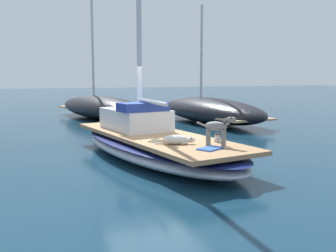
% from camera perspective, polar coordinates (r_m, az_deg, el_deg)
% --- Properties ---
extents(ground_plane, '(120.00, 120.00, 0.00)m').
position_cam_1_polar(ground_plane, '(10.65, -1.93, -4.74)').
color(ground_plane, '#143347').
extents(sailboat_main, '(3.70, 7.56, 0.66)m').
position_cam_1_polar(sailboat_main, '(10.58, -1.94, -2.97)').
color(sailboat_main, '#B2B7C1').
rests_on(sailboat_main, ground).
extents(cabin_house, '(1.75, 2.43, 0.84)m').
position_cam_1_polar(cabin_house, '(11.46, -4.70, 1.20)').
color(cabin_house, silver).
rests_on(cabin_house, sailboat_main).
extents(dog_grey, '(0.71, 0.73, 0.70)m').
position_cam_1_polar(dog_grey, '(8.83, 7.35, -0.20)').
color(dog_grey, gray).
rests_on(dog_grey, sailboat_main).
extents(dog_white, '(0.94, 0.42, 0.22)m').
position_cam_1_polar(dog_white, '(9.00, 1.29, -2.02)').
color(dog_white, silver).
rests_on(dog_white, sailboat_main).
extents(deck_winch, '(0.16, 0.16, 0.21)m').
position_cam_1_polar(deck_winch, '(9.39, 7.27, -1.74)').
color(deck_winch, '#B7B7BC').
rests_on(deck_winch, sailboat_main).
extents(coiled_rope, '(0.32, 0.32, 0.04)m').
position_cam_1_polar(coiled_rope, '(9.40, -2.05, -2.15)').
color(coiled_rope, beige).
rests_on(coiled_rope, sailboat_main).
extents(deck_towel, '(0.66, 0.58, 0.03)m').
position_cam_1_polar(deck_towel, '(8.47, 6.23, -3.30)').
color(deck_towel, blue).
rests_on(deck_towel, sailboat_main).
extents(moored_boat_starboard_side, '(3.33, 8.06, 5.61)m').
position_cam_1_polar(moored_boat_starboard_side, '(18.67, 6.10, 2.37)').
color(moored_boat_starboard_side, black).
rests_on(moored_boat_starboard_side, ground).
extents(moored_boat_far_astern, '(4.39, 7.97, 7.65)m').
position_cam_1_polar(moored_boat_far_astern, '(20.62, -9.91, 2.80)').
color(moored_boat_far_astern, black).
rests_on(moored_boat_far_astern, ground).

